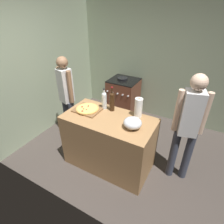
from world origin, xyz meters
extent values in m
cube|color=#3F3833|center=(0.00, 1.24, -0.01)|extent=(4.11, 3.08, 0.02)
cube|color=#99A889|center=(0.00, 2.53, 1.30)|extent=(4.11, 0.10, 2.60)
cube|color=#99A889|center=(-1.81, 1.24, 1.30)|extent=(0.10, 3.08, 2.60)
cube|color=#9E7247|center=(-0.12, 0.61, 0.45)|extent=(1.35, 0.70, 0.91)
cube|color=brown|center=(-0.52, 0.64, 0.92)|extent=(0.40, 0.32, 0.02)
cylinder|color=tan|center=(-0.52, 0.64, 0.93)|extent=(0.35, 0.35, 0.02)
cylinder|color=#EAC660|center=(-0.52, 0.64, 0.95)|extent=(0.31, 0.31, 0.00)
cylinder|color=maroon|center=(-0.61, 0.63, 0.95)|extent=(0.04, 0.04, 0.01)
cylinder|color=maroon|center=(-0.50, 0.59, 0.95)|extent=(0.02, 0.02, 0.01)
cylinder|color=maroon|center=(-0.52, 0.52, 0.95)|extent=(0.03, 0.03, 0.01)
cylinder|color=maroon|center=(-0.53, 0.68, 0.95)|extent=(0.02, 0.02, 0.01)
cylinder|color=maroon|center=(-0.55, 0.71, 0.95)|extent=(0.02, 0.02, 0.01)
cylinder|color=maroon|center=(-0.55, 0.58, 0.95)|extent=(0.03, 0.03, 0.01)
cylinder|color=#B2B2B7|center=(0.28, 0.56, 0.91)|extent=(0.10, 0.10, 0.01)
ellipsoid|color=silver|center=(0.28, 0.56, 0.98)|extent=(0.25, 0.25, 0.15)
cylinder|color=white|center=(0.23, 0.86, 1.05)|extent=(0.11, 0.11, 0.29)
cylinder|color=#997551|center=(0.23, 0.86, 1.05)|extent=(0.03, 0.03, 0.30)
cylinder|color=silver|center=(-0.32, 0.82, 1.03)|extent=(0.08, 0.08, 0.24)
sphere|color=silver|center=(-0.32, 0.82, 1.15)|extent=(0.08, 0.08, 0.08)
cylinder|color=silver|center=(-0.32, 0.82, 1.20)|extent=(0.03, 0.03, 0.06)
cylinder|color=black|center=(-0.32, 0.82, 1.24)|extent=(0.03, 0.03, 0.01)
cylinder|color=#331E0F|center=(-0.18, 0.83, 1.03)|extent=(0.08, 0.08, 0.26)
sphere|color=#331E0F|center=(-0.18, 0.83, 1.16)|extent=(0.08, 0.08, 0.08)
cylinder|color=#331E0F|center=(-0.18, 0.83, 1.24)|extent=(0.03, 0.03, 0.10)
cylinder|color=maroon|center=(-0.18, 0.83, 1.29)|extent=(0.03, 0.03, 0.01)
cube|color=brown|center=(-0.61, 2.13, 0.43)|extent=(0.62, 0.58, 0.86)
cube|color=black|center=(-0.61, 2.13, 0.87)|extent=(0.62, 0.58, 0.02)
cylinder|color=silver|center=(-0.86, 1.83, 0.67)|extent=(0.04, 0.02, 0.04)
cylinder|color=silver|center=(-0.74, 1.83, 0.67)|extent=(0.04, 0.02, 0.04)
cylinder|color=silver|center=(-0.61, 1.83, 0.67)|extent=(0.04, 0.02, 0.04)
cylinder|color=silver|center=(-0.49, 1.83, 0.67)|extent=(0.04, 0.02, 0.04)
cylinder|color=silver|center=(-0.36, 1.83, 0.67)|extent=(0.04, 0.02, 0.04)
cylinder|color=black|center=(-0.65, 2.13, 0.90)|extent=(0.22, 0.22, 0.04)
cylinder|color=#383D4C|center=(-1.24, 0.91, 0.40)|extent=(0.11, 0.11, 0.80)
cylinder|color=#383D4C|center=(-1.05, 0.85, 0.40)|extent=(0.11, 0.11, 0.80)
cube|color=silver|center=(-1.15, 0.88, 1.10)|extent=(0.25, 0.24, 0.60)
cylinder|color=#936B4C|center=(-1.29, 0.92, 1.11)|extent=(0.08, 0.08, 0.57)
cylinder|color=#936B4C|center=(-1.00, 0.84, 1.11)|extent=(0.08, 0.08, 0.57)
sphere|color=#936B4C|center=(-1.15, 0.88, 1.51)|extent=(0.19, 0.19, 0.19)
cylinder|color=#383D4C|center=(1.02, 0.93, 0.41)|extent=(0.11, 0.11, 0.83)
cylinder|color=#383D4C|center=(0.83, 0.88, 0.41)|extent=(0.11, 0.11, 0.83)
cube|color=silver|center=(0.93, 0.90, 1.14)|extent=(0.28, 0.26, 0.62)
cylinder|color=beige|center=(1.08, 0.95, 1.15)|extent=(0.08, 0.08, 0.59)
cylinder|color=beige|center=(0.77, 0.86, 1.15)|extent=(0.08, 0.08, 0.59)
sphere|color=beige|center=(0.93, 0.90, 1.56)|extent=(0.20, 0.20, 0.20)
camera|label=1|loc=(1.02, -1.32, 2.36)|focal=29.45mm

